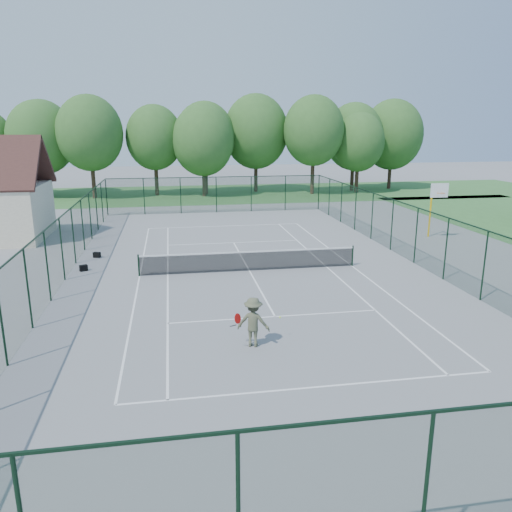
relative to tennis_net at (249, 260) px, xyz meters
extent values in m
plane|color=gray|center=(0.00, 0.00, -0.58)|extent=(140.00, 140.00, 0.00)
cube|color=#407B39|center=(0.00, 30.00, -0.57)|extent=(80.00, 16.00, 0.01)
cube|color=white|center=(0.00, 11.88, -0.57)|extent=(10.97, 0.08, 0.01)
cube|color=white|center=(0.00, -11.88, -0.57)|extent=(10.97, 0.08, 0.01)
cube|color=white|center=(0.00, 6.40, -0.57)|extent=(8.23, 0.08, 0.01)
cube|color=white|center=(0.00, -6.40, -0.57)|extent=(8.23, 0.08, 0.01)
cube|color=white|center=(5.49, 0.00, -0.57)|extent=(0.08, 23.77, 0.01)
cube|color=white|center=(-5.49, 0.00, -0.57)|extent=(0.08, 23.77, 0.01)
cube|color=white|center=(4.12, 0.00, -0.57)|extent=(0.08, 23.77, 0.01)
cube|color=white|center=(-4.12, 0.00, -0.57)|extent=(0.08, 23.77, 0.01)
cube|color=white|center=(0.00, 0.00, -0.57)|extent=(0.08, 12.80, 0.01)
cylinder|color=black|center=(-5.50, 0.00, -0.03)|extent=(0.08, 0.08, 1.10)
cylinder|color=black|center=(5.50, 0.00, -0.03)|extent=(0.08, 0.08, 1.10)
cube|color=black|center=(0.00, 0.00, -0.08)|extent=(11.00, 0.02, 0.96)
cube|color=white|center=(0.00, 0.00, 0.42)|extent=(11.00, 0.05, 0.07)
cube|color=#1A3B25|center=(0.00, 18.00, 0.92)|extent=(18.00, 0.02, 3.00)
cube|color=#1A3B25|center=(0.00, -18.00, 0.92)|extent=(18.00, 0.02, 3.00)
cube|color=#1A3B25|center=(9.00, 0.00, 0.92)|extent=(0.02, 36.00, 3.00)
cube|color=#1A3B25|center=(-9.00, 0.00, 0.92)|extent=(0.02, 36.00, 3.00)
cube|color=black|center=(0.00, 18.00, 2.42)|extent=(18.00, 0.05, 0.05)
cube|color=black|center=(0.00, -18.00, 2.42)|extent=(18.00, 0.05, 0.05)
cube|color=black|center=(9.00, 0.00, 2.42)|extent=(0.05, 36.00, 0.05)
cube|color=black|center=(-9.00, 0.00, 2.42)|extent=(0.05, 36.00, 0.05)
cylinder|color=#412A1F|center=(-16.50, 30.00, 1.52)|extent=(0.40, 0.40, 4.20)
ellipsoid|color=#3D702E|center=(-16.50, 30.00, 5.42)|extent=(6.40, 6.40, 7.40)
cylinder|color=#412A1F|center=(0.00, 30.00, 1.52)|extent=(0.40, 0.40, 4.20)
ellipsoid|color=#3D702E|center=(0.00, 30.00, 5.42)|extent=(6.40, 6.40, 7.40)
cylinder|color=#412A1F|center=(16.50, 30.00, 1.52)|extent=(0.40, 0.40, 4.20)
ellipsoid|color=#3D702E|center=(16.50, 30.00, 5.42)|extent=(6.40, 6.40, 7.40)
cylinder|color=yellow|center=(13.04, 5.98, 1.17)|extent=(0.12, 0.12, 3.50)
cube|color=yellow|center=(13.04, 5.53, 2.77)|extent=(0.08, 0.90, 0.08)
cube|color=white|center=(13.04, 5.08, 2.62)|extent=(1.20, 0.05, 0.90)
torus|color=orange|center=(13.04, 4.85, 2.47)|extent=(0.48, 0.48, 0.02)
cube|color=black|center=(-8.35, 1.41, -0.42)|extent=(0.44, 0.36, 0.31)
cube|color=black|center=(-8.05, 4.09, -0.43)|extent=(0.44, 0.36, 0.30)
imported|color=#53563E|center=(-1.26, -8.85, 0.28)|extent=(1.25, 0.97, 1.70)
sphere|color=#C1F83D|center=(-0.26, -8.45, 0.22)|extent=(0.07, 0.07, 0.07)
camera|label=1|loc=(-3.78, -24.15, 6.62)|focal=35.00mm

